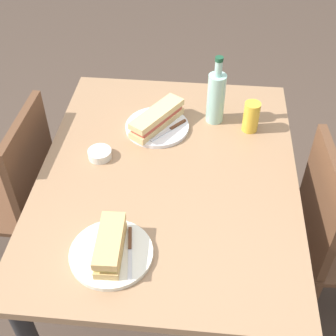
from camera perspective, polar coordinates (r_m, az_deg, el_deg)
The scene contains 12 objects.
ground_plane at distance 2.15m, azimuth -0.00°, elevation -14.90°, with size 8.00×8.00×0.00m, color #47382D.
dining_table at distance 1.65m, azimuth -0.00°, elevation -3.24°, with size 1.14×0.89×0.74m.
chair_near at distance 1.96m, azimuth -18.66°, elevation -2.59°, with size 0.41×0.41×0.86m.
plate_near at distance 1.75m, azimuth -1.37°, elevation 5.19°, with size 0.24×0.24×0.01m, color white.
baguette_sandwich_near at distance 1.73m, azimuth -1.39°, elevation 6.27°, with size 0.25×0.19×0.07m.
knife_near at distance 1.72m, azimuth 0.32°, elevation 4.93°, with size 0.14×0.13×0.01m.
plate_far at distance 1.35m, azimuth -7.14°, elevation -10.61°, with size 0.24×0.24×0.01m, color silver.
baguette_sandwich_far at distance 1.31m, azimuth -7.29°, elevation -9.54°, with size 0.19×0.08×0.07m.
knife_far at distance 1.34m, azimuth -4.81°, elevation -10.10°, with size 0.18×0.04×0.01m.
water_bottle at distance 1.75m, azimuth 6.06°, elevation 8.90°, with size 0.07×0.07×0.28m.
beer_glass at distance 1.74m, azimuth 10.40°, elevation 6.36°, with size 0.06×0.06×0.12m, color gold.
olive_bowl at distance 1.64m, azimuth -8.56°, elevation 1.77°, with size 0.08×0.08×0.03m, color silver.
Camera 1 is at (1.13, 0.11, 1.83)m, focal length 48.50 mm.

